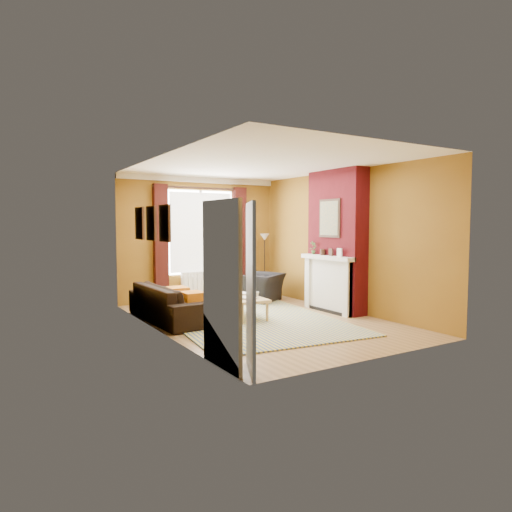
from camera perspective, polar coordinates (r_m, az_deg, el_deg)
name	(u,v)px	position (r m, az deg, el deg)	size (l,w,h in m)	color
ground	(263,320)	(8.33, 0.90, -8.02)	(5.50, 5.50, 0.00)	olive
room_walls	(284,242)	(8.74, 3.49, 1.70)	(3.82, 5.54, 2.83)	brown
striped_rug	(252,320)	(8.29, -0.50, -8.00)	(3.23, 4.18, 0.02)	#365294
sofa	(172,303)	(8.40, -10.51, -5.75)	(2.21, 0.86, 0.65)	black
armchair	(261,288)	(10.25, 0.59, -3.96)	(0.97, 0.84, 0.63)	black
coffee_table	(242,299)	(8.45, -1.82, -5.36)	(0.69, 1.25, 0.40)	#D8B97C
wicker_stool	(244,292)	(10.24, -1.50, -4.47)	(0.47, 0.47, 0.45)	#A07345
floor_lamp	(265,247)	(11.01, 1.08, 1.15)	(0.29, 0.29, 1.50)	black
book_a	(244,299)	(8.07, -1.48, -5.39)	(0.23, 0.30, 0.03)	#999999
book_b	(236,293)	(8.73, -2.48, -4.70)	(0.21, 0.29, 0.02)	#999999
mug	(256,294)	(8.39, 0.04, -4.80)	(0.10, 0.10, 0.09)	#999999
tv_remote	(234,295)	(8.54, -2.71, -4.90)	(0.08, 0.17, 0.02)	black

